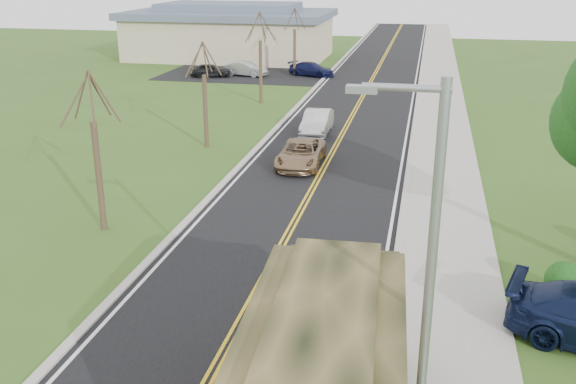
% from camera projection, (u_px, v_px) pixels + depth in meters
% --- Properties ---
extents(road, '(8.00, 120.00, 0.01)m').
position_uv_depth(road, '(366.00, 91.00, 50.78)').
color(road, black).
rests_on(road, ground).
extents(curb_right, '(0.30, 120.00, 0.12)m').
position_uv_depth(curb_right, '(419.00, 93.00, 49.94)').
color(curb_right, '#9E998E').
rests_on(curb_right, ground).
extents(sidewalk_right, '(3.20, 120.00, 0.10)m').
position_uv_depth(sidewalk_right, '(442.00, 94.00, 49.59)').
color(sidewalk_right, '#9E998E').
rests_on(sidewalk_right, ground).
extents(curb_left, '(0.30, 120.00, 0.10)m').
position_uv_depth(curb_left, '(314.00, 89.00, 51.60)').
color(curb_left, '#9E998E').
rests_on(curb_left, ground).
extents(street_light, '(1.65, 0.22, 8.00)m').
position_uv_depth(street_light, '(424.00, 283.00, 11.06)').
color(street_light, gray).
rests_on(street_light, ground).
extents(bare_tree_a, '(1.93, 2.26, 6.08)m').
position_uv_depth(bare_tree_a, '(98.00, 164.00, 23.71)').
color(bare_tree_a, '#38281C').
rests_on(bare_tree_a, ground).
extents(bare_tree_b, '(1.83, 2.14, 5.73)m').
position_uv_depth(bare_tree_b, '(205.00, 102.00, 34.79)').
color(bare_tree_b, '#38281C').
rests_on(bare_tree_b, ground).
extents(bare_tree_c, '(2.04, 2.39, 6.42)m').
position_uv_depth(bare_tree_c, '(261.00, 64.00, 45.73)').
color(bare_tree_c, '#38281C').
rests_on(bare_tree_c, ground).
extents(bare_tree_d, '(1.88, 2.20, 5.91)m').
position_uv_depth(bare_tree_d, '(295.00, 47.00, 56.84)').
color(bare_tree_d, '#38281C').
rests_on(bare_tree_d, ground).
extents(commercial_building, '(25.50, 21.50, 5.65)m').
position_uv_depth(commercial_building, '(231.00, 32.00, 67.76)').
color(commercial_building, tan).
rests_on(commercial_building, ground).
extents(military_truck, '(3.20, 8.15, 3.99)m').
position_uv_depth(military_truck, '(326.00, 370.00, 12.27)').
color(military_truck, black).
rests_on(military_truck, ground).
extents(suv_champagne, '(2.20, 4.58, 1.26)m').
position_uv_depth(suv_champagne, '(301.00, 154.00, 32.05)').
color(suv_champagne, '#8C6E4F').
rests_on(suv_champagne, ground).
extents(sedan_silver, '(1.54, 4.25, 1.39)m').
position_uv_depth(sedan_silver, '(317.00, 122.00, 38.03)').
color(sedan_silver, silver).
rests_on(sedan_silver, ground).
extents(lot_car_dark, '(3.74, 2.16, 1.20)m').
position_uv_depth(lot_car_dark, '(210.00, 70.00, 56.86)').
color(lot_car_dark, black).
rests_on(lot_car_dark, ground).
extents(lot_car_silver, '(4.08, 2.07, 1.28)m').
position_uv_depth(lot_car_silver, '(246.00, 69.00, 57.38)').
color(lot_car_silver, '#A6A7AB').
rests_on(lot_car_silver, ground).
extents(lot_car_navy, '(4.53, 3.00, 1.22)m').
position_uv_depth(lot_car_navy, '(312.00, 69.00, 57.35)').
color(lot_car_navy, '#0E1235').
rests_on(lot_car_navy, ground).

